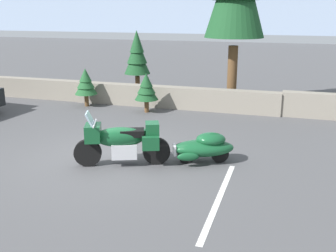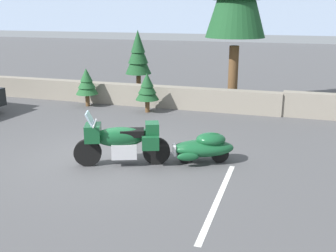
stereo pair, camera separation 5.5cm
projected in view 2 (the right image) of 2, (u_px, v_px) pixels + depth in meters
ground_plane at (111, 157)px, 10.30m from camera, size 80.00×80.00×0.00m
stone_guard_wall at (180, 97)px, 15.35m from camera, size 24.00×0.54×0.87m
touring_motorcycle at (122, 140)px, 9.62m from camera, size 2.20×1.24×1.33m
car_shaped_trailer at (204, 147)px, 9.82m from camera, size 2.18×1.20×0.76m
pine_tree_secondary at (138, 54)px, 17.60m from camera, size 1.14×1.14×2.81m
pine_sapling_near at (147, 88)px, 14.61m from camera, size 0.86×0.86×1.45m
pine_sapling_farther at (87, 83)px, 15.54m from camera, size 0.87×0.87×1.49m
parking_stripe_marker at (218, 198)px, 8.04m from camera, size 0.12×3.60×0.01m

